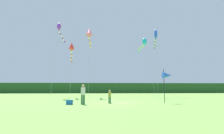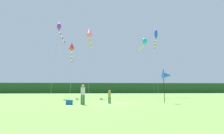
{
  "view_description": "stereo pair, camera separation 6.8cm",
  "coord_description": "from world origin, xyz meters",
  "px_view_note": "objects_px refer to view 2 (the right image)",
  "views": [
    {
      "loc": [
        -1.75,
        -19.57,
        1.42
      ],
      "look_at": [
        0.0,
        6.0,
        4.33
      ],
      "focal_mm": 30.83,
      "sensor_mm": 36.0,
      "label": 1
    },
    {
      "loc": [
        -1.68,
        -19.58,
        1.42
      ],
      "look_at": [
        0.0,
        6.0,
        4.33
      ],
      "focal_mm": 30.83,
      "sensor_mm": 36.0,
      "label": 2
    }
  ],
  "objects_px": {
    "kite_red": "(72,48)",
    "kite_rainbow": "(89,33)",
    "cooler_box": "(69,102)",
    "person_adult": "(83,93)",
    "banner_flag_pole": "(167,76)",
    "kite_cyan": "(144,42)",
    "kite_blue": "(156,36)",
    "person_child": "(110,96)",
    "kite_purple": "(60,29)"
  },
  "relations": [
    {
      "from": "person_child",
      "to": "kite_purple",
      "type": "bearing_deg",
      "value": 121.5
    },
    {
      "from": "person_adult",
      "to": "kite_red",
      "type": "height_order",
      "value": "kite_red"
    },
    {
      "from": "kite_cyan",
      "to": "cooler_box",
      "type": "bearing_deg",
      "value": -124.86
    },
    {
      "from": "kite_cyan",
      "to": "kite_purple",
      "type": "relative_size",
      "value": 0.86
    },
    {
      "from": "person_child",
      "to": "kite_cyan",
      "type": "xyz_separation_m",
      "value": [
        6.89,
        13.93,
        8.9
      ]
    },
    {
      "from": "cooler_box",
      "to": "kite_purple",
      "type": "distance_m",
      "value": 18.08
    },
    {
      "from": "person_child",
      "to": "kite_rainbow",
      "type": "xyz_separation_m",
      "value": [
        -2.76,
        12.76,
        10.12
      ]
    },
    {
      "from": "person_child",
      "to": "cooler_box",
      "type": "xyz_separation_m",
      "value": [
        -3.69,
        -1.26,
        -0.51
      ]
    },
    {
      "from": "kite_cyan",
      "to": "kite_purple",
      "type": "height_order",
      "value": "kite_purple"
    },
    {
      "from": "cooler_box",
      "to": "kite_rainbow",
      "type": "height_order",
      "value": "kite_rainbow"
    },
    {
      "from": "cooler_box",
      "to": "kite_purple",
      "type": "bearing_deg",
      "value": 106.07
    },
    {
      "from": "kite_blue",
      "to": "cooler_box",
      "type": "bearing_deg",
      "value": -127.44
    },
    {
      "from": "kite_purple",
      "to": "cooler_box",
      "type": "bearing_deg",
      "value": -73.93
    },
    {
      "from": "kite_cyan",
      "to": "person_child",
      "type": "bearing_deg",
      "value": -116.33
    },
    {
      "from": "kite_red",
      "to": "kite_purple",
      "type": "xyz_separation_m",
      "value": [
        -2.18,
        0.9,
        3.41
      ]
    },
    {
      "from": "kite_blue",
      "to": "kite_purple",
      "type": "relative_size",
      "value": 1.04
    },
    {
      "from": "banner_flag_pole",
      "to": "kite_blue",
      "type": "xyz_separation_m",
      "value": [
        3.82,
        16.01,
        8.76
      ]
    },
    {
      "from": "person_adult",
      "to": "kite_rainbow",
      "type": "distance_m",
      "value": 17.02
    },
    {
      "from": "cooler_box",
      "to": "person_adult",
      "type": "bearing_deg",
      "value": 6.62
    },
    {
      "from": "kite_rainbow",
      "to": "kite_purple",
      "type": "height_order",
      "value": "kite_purple"
    },
    {
      "from": "kite_cyan",
      "to": "kite_purple",
      "type": "xyz_separation_m",
      "value": [
        -14.54,
        -1.45,
        1.66
      ]
    },
    {
      "from": "kite_cyan",
      "to": "kite_purple",
      "type": "bearing_deg",
      "value": -174.3
    },
    {
      "from": "banner_flag_pole",
      "to": "kite_cyan",
      "type": "height_order",
      "value": "kite_cyan"
    },
    {
      "from": "kite_purple",
      "to": "kite_rainbow",
      "type": "bearing_deg",
      "value": 3.39
    },
    {
      "from": "cooler_box",
      "to": "banner_flag_pole",
      "type": "xyz_separation_m",
      "value": [
        9.6,
        1.52,
        2.55
      ]
    },
    {
      "from": "person_adult",
      "to": "banner_flag_pole",
      "type": "xyz_separation_m",
      "value": [
        8.42,
        1.38,
        1.76
      ]
    },
    {
      "from": "person_adult",
      "to": "person_child",
      "type": "height_order",
      "value": "person_adult"
    },
    {
      "from": "person_adult",
      "to": "kite_blue",
      "type": "xyz_separation_m",
      "value": [
        12.24,
        17.39,
        10.52
      ]
    },
    {
      "from": "cooler_box",
      "to": "person_child",
      "type": "bearing_deg",
      "value": 18.91
    },
    {
      "from": "kite_cyan",
      "to": "kite_rainbow",
      "type": "distance_m",
      "value": 9.8
    },
    {
      "from": "cooler_box",
      "to": "kite_blue",
      "type": "bearing_deg",
      "value": 52.56
    },
    {
      "from": "person_adult",
      "to": "banner_flag_pole",
      "type": "bearing_deg",
      "value": 9.3
    },
    {
      "from": "person_child",
      "to": "person_adult",
      "type": "bearing_deg",
      "value": -155.81
    },
    {
      "from": "kite_blue",
      "to": "kite_rainbow",
      "type": "bearing_deg",
      "value": -164.35
    },
    {
      "from": "banner_flag_pole",
      "to": "kite_rainbow",
      "type": "relative_size",
      "value": 0.29
    },
    {
      "from": "banner_flag_pole",
      "to": "kite_blue",
      "type": "distance_m",
      "value": 18.65
    },
    {
      "from": "kite_red",
      "to": "kite_rainbow",
      "type": "xyz_separation_m",
      "value": [
        2.71,
        1.19,
        2.99
      ]
    },
    {
      "from": "kite_cyan",
      "to": "kite_rainbow",
      "type": "xyz_separation_m",
      "value": [
        -9.65,
        -1.16,
        1.23
      ]
    },
    {
      "from": "person_child",
      "to": "banner_flag_pole",
      "type": "relative_size",
      "value": 0.38
    },
    {
      "from": "kite_blue",
      "to": "kite_purple",
      "type": "height_order",
      "value": "kite_blue"
    },
    {
      "from": "kite_blue",
      "to": "kite_rainbow",
      "type": "distance_m",
      "value": 12.99
    },
    {
      "from": "person_child",
      "to": "kite_rainbow",
      "type": "bearing_deg",
      "value": 102.19
    },
    {
      "from": "person_adult",
      "to": "banner_flag_pole",
      "type": "height_order",
      "value": "banner_flag_pole"
    },
    {
      "from": "kite_red",
      "to": "kite_rainbow",
      "type": "distance_m",
      "value": 4.2
    },
    {
      "from": "banner_flag_pole",
      "to": "kite_cyan",
      "type": "bearing_deg",
      "value": 85.9
    },
    {
      "from": "banner_flag_pole",
      "to": "kite_rainbow",
      "type": "xyz_separation_m",
      "value": [
        -8.67,
        12.51,
        8.08
      ]
    },
    {
      "from": "person_child",
      "to": "kite_red",
      "type": "relative_size",
      "value": 0.15
    },
    {
      "from": "cooler_box",
      "to": "kite_red",
      "type": "relative_size",
      "value": 0.07
    },
    {
      "from": "banner_flag_pole",
      "to": "kite_cyan",
      "type": "distance_m",
      "value": 15.33
    },
    {
      "from": "kite_cyan",
      "to": "banner_flag_pole",
      "type": "bearing_deg",
      "value": -94.1
    }
  ]
}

